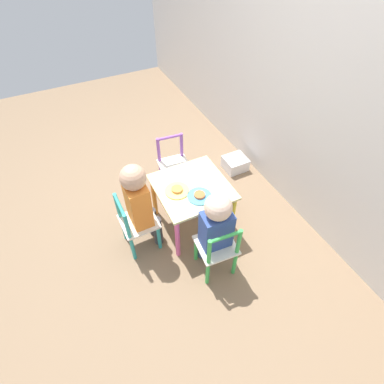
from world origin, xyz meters
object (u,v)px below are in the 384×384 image
Objects in this scene: child_right at (215,225)px; plate_right at (200,196)px; chair_teal at (136,224)px; storage_bin at (235,163)px; kids_table at (192,192)px; child_front at (140,201)px; chair_green at (217,249)px; plate_front at (177,190)px; chair_purple at (174,166)px.

plate_right is at bearing -91.87° from child_right.
chair_teal is 1.26m from storage_bin.
kids_table reaches higher than storage_bin.
plate_right is (-0.29, 0.03, -0.01)m from child_right.
child_right is at bearing -137.66° from child_front.
chair_green is 2.42× the size of storage_bin.
plate_front is (-0.47, -0.09, 0.19)m from chair_green.
child_front is at bearing -88.84° from kids_table.
kids_table is 0.15m from plate_front.
chair_purple is at bearing -90.81° from chair_green.
kids_table is 2.49× the size of storage_bin.
plate_front is at bearing -89.51° from child_front.
child_front is 0.29m from plate_front.
storage_bin is at bearing 2.83° from chair_purple.
chair_green is 0.21m from child_right.
child_right reaches higher than chair_green.
kids_table is at bearing 180.00° from plate_right.
chair_teal is 2.93× the size of plate_right.
chair_purple is at bearing -45.22° from child_front.
chair_purple is 2.93× the size of plate_right.
child_front is at bearing -90.00° from chair_teal.
chair_green is 1.18m from storage_bin.
kids_table is 0.43m from child_front.
child_right is at bearing -89.25° from chair_purple.
chair_teal is 1.00× the size of chair_purple.
plate_right is 0.97m from storage_bin.
kids_table is at bearing -90.00° from chair_green.
plate_front is (-0.41, -0.09, -0.01)m from child_right.
child_front is at bearing -105.56° from plate_right.
chair_purple is at bearing 175.25° from plate_right.
plate_right is (0.11, 0.47, 0.19)m from chair_teal.
plate_front reaches higher than kids_table.
chair_teal reaches higher than plate_front.
plate_right is at bearing -106.72° from child_front.
kids_table is at bearing 90.00° from plate_front.
chair_green is (0.47, -0.04, -0.11)m from kids_table.
chair_green is at bearing 90.00° from child_right.
child_right is 1.18m from storage_bin.
chair_purple is 2.42× the size of storage_bin.
chair_purple is at bearing 159.81° from plate_front.
storage_bin is (-0.43, 0.70, -0.31)m from kids_table.
chair_teal is 0.70m from chair_purple.
child_right is at bearing -40.94° from storage_bin.
chair_green is 0.51m from plate_front.
chair_teal is 2.90× the size of plate_front.
plate_front reaches higher than storage_bin.
chair_purple is 0.70× the size of child_right.
chair_teal is 2.42× the size of storage_bin.
child_front is 4.45× the size of plate_front.
chair_purple is 0.68m from storage_bin.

